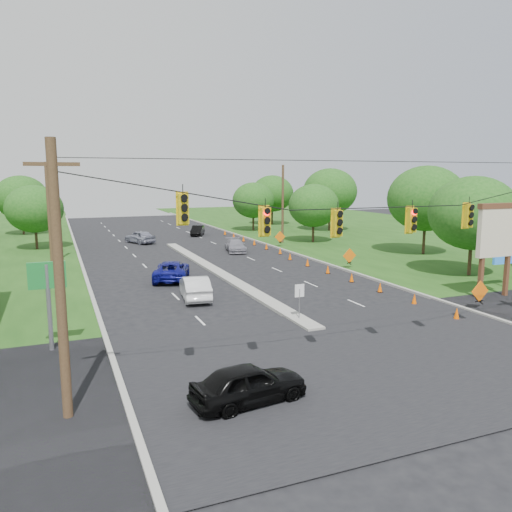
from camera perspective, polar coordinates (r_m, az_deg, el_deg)
name	(u,v)px	position (r m, az deg, el deg)	size (l,w,h in m)	color
ground	(362,358)	(22.61, 11.97, -11.34)	(160.00, 160.00, 0.00)	black
grass_right	(499,253)	(56.83, 26.02, 0.35)	(40.00, 160.00, 0.06)	#1E4714
cross_street	(362,358)	(22.61, 11.97, -11.34)	(160.00, 14.00, 0.02)	black
curb_left	(81,262)	(48.15, -19.40, -0.69)	(0.25, 110.00, 0.16)	gray
curb_right	(282,250)	(52.95, 2.96, 0.69)	(0.25, 110.00, 0.16)	gray
median	(216,272)	(41.06, -4.56, -1.83)	(1.00, 34.00, 0.18)	gray
median_sign	(299,295)	(27.13, 4.99, -4.45)	(0.55, 0.06, 2.05)	gray
signal_span	(379,248)	(20.55, 13.86, 0.86)	(25.60, 0.32, 9.00)	#422D1C
utility_pole_far_left	(49,214)	(47.59, -22.59, 4.48)	(0.28, 0.28, 9.00)	#422D1C
utility_pole_far_right	(283,204)	(58.01, 3.07, 5.91)	(0.28, 0.28, 9.00)	#422D1C
pylon_sign	(498,236)	(35.60, 25.92, 2.08)	(5.90, 2.30, 6.12)	#59331E
cone_0	(457,313)	(29.70, 21.95, -6.11)	(0.32, 0.32, 0.70)	#F85900
cone_1	(414,299)	(32.21, 17.65, -4.70)	(0.32, 0.32, 0.70)	#F85900
cone_2	(380,287)	(34.90, 13.99, -3.48)	(0.32, 0.32, 0.70)	#F85900
cone_3	(352,277)	(37.71, 10.88, -2.42)	(0.32, 0.32, 0.70)	#F85900
cone_4	(328,269)	(40.64, 8.21, -1.51)	(0.32, 0.32, 0.70)	#F85900
cone_5	(308,262)	(43.64, 5.91, -0.72)	(0.32, 0.32, 0.70)	#F85900
cone_6	(290,256)	(46.72, 3.91, -0.03)	(0.32, 0.32, 0.70)	#F85900
cone_7	(280,251)	(50.10, 2.78, 0.61)	(0.32, 0.32, 0.70)	#F85900
cone_8	(266,246)	(53.26, 1.21, 1.13)	(0.32, 0.32, 0.70)	#F85900
cone_9	(254,242)	(56.47, -0.19, 1.60)	(0.32, 0.32, 0.70)	#F85900
cone_10	(243,238)	(59.70, -1.44, 2.02)	(0.32, 0.32, 0.70)	#F85900
cone_11	(234,235)	(62.97, -2.56, 2.39)	(0.32, 0.32, 0.70)	#F85900
cone_12	(225,232)	(66.26, -3.57, 2.72)	(0.32, 0.32, 0.70)	#F85900
work_sign_0	(480,292)	(32.05, 24.21, -3.79)	(1.27, 0.58, 1.37)	black
work_sign_1	(349,256)	(42.71, 10.63, -0.04)	(1.27, 0.58, 1.37)	black
work_sign_2	(280,237)	(54.89, 2.76, 2.15)	(1.27, 0.58, 1.37)	black
tree_5	(34,209)	(57.61, -24.01, 4.94)	(5.88, 5.88, 6.86)	black
tree_6	(21,197)	(72.63, -25.26, 6.08)	(6.72, 6.72, 7.84)	black
tree_7	(473,213)	(42.16, 23.56, 4.52)	(6.72, 6.72, 7.84)	black
tree_8	(426,198)	(52.15, 18.87, 6.24)	(7.56, 7.56, 8.82)	black
tree_9	(314,206)	(58.70, 6.60, 5.74)	(5.88, 5.88, 6.86)	black
tree_10	(330,191)	(71.27, 8.45, 7.31)	(7.56, 7.56, 8.82)	black
tree_11	(272,194)	(79.27, 1.87, 7.15)	(6.72, 6.72, 7.84)	black
tree_12	(253,200)	(70.53, -0.31, 6.38)	(5.88, 5.88, 6.86)	black
black_sedan	(249,384)	(17.88, -0.82, -14.39)	(1.68, 4.16, 1.42)	black
white_sedan	(195,287)	(32.20, -6.98, -3.59)	(1.60, 4.58, 1.51)	silver
blue_pickup	(172,270)	(38.25, -9.61, -1.64)	(2.43, 5.27, 1.47)	navy
silver_car_far	(235,246)	(51.62, -2.36, 1.20)	(1.82, 4.48, 1.30)	gray
silver_car_oncoming	(140,237)	(59.55, -13.13, 2.15)	(1.78, 4.44, 1.51)	gray
dark_car_receding	(198,230)	(65.96, -6.69, 2.91)	(1.39, 3.98, 1.31)	black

